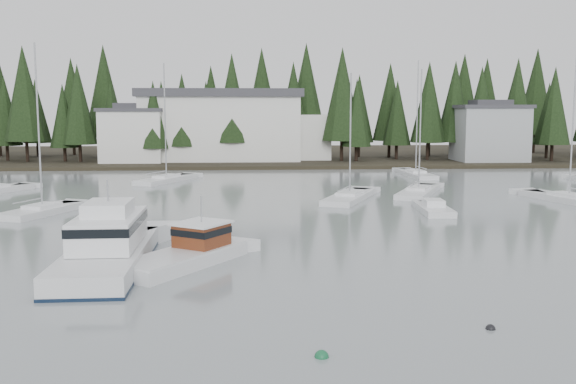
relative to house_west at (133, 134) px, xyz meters
name	(u,v)px	position (x,y,z in m)	size (l,w,h in m)	color
ground	(266,384)	(18.00, -79.00, -4.65)	(260.00, 260.00, 0.00)	gray
far_shore_land	(253,156)	(18.00, 18.00, -4.65)	(240.00, 54.00, 1.00)	black
conifer_treeline	(253,161)	(18.00, 7.00, -4.65)	(200.00, 22.00, 20.00)	black
house_west	(133,134)	(0.00, 0.00, 0.00)	(9.54, 7.42, 8.75)	silver
house_east_a	(489,132)	(54.00, -1.00, 0.25)	(10.60, 8.48, 9.25)	#999EA0
harbor_inn	(234,126)	(15.04, 3.34, 1.12)	(29.50, 11.50, 10.90)	silver
lobster_boat_brown	(186,256)	(14.14, -63.65, -4.19)	(6.75, 8.32, 4.04)	silver
cabin_cruiser_center	(108,252)	(10.13, -63.98, -3.87)	(4.06, 12.29, 5.25)	silver
sailboat_0	(43,213)	(1.06, -45.99, -4.57)	(5.36, 8.47, 13.85)	silver
sailboat_2	(569,201)	(46.08, -41.84, -4.57)	(5.38, 10.69, 14.83)	silver
sailboat_3	(167,181)	(7.85, -23.05, -4.58)	(6.50, 10.03, 14.02)	silver
sailboat_5	(419,193)	(33.99, -35.84, -4.59)	(6.90, 10.80, 12.64)	silver
sailboat_6	(350,199)	(26.65, -39.24, -4.60)	(6.57, 10.72, 12.04)	silver
sailboat_8	(416,175)	(38.21, -18.37, -4.57)	(2.93, 10.68, 14.79)	silver
runabout_1	(433,210)	(32.26, -46.95, -4.52)	(2.60, 6.61, 1.42)	silver
mooring_buoy_green	(322,357)	(19.90, -76.99, -4.65)	(0.48, 0.48, 0.48)	#145933
mooring_buoy_dark	(490,329)	(26.50, -74.62, -4.65)	(0.37, 0.37, 0.37)	black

